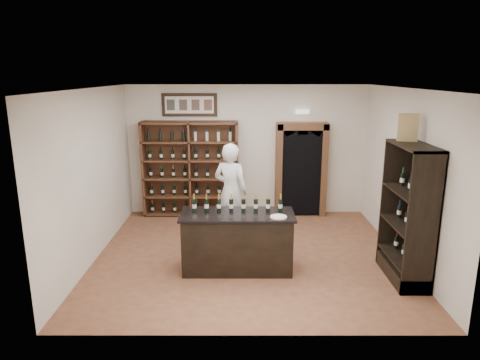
# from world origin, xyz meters

# --- Properties ---
(floor) EXTENTS (5.50, 5.50, 0.00)m
(floor) POSITION_xyz_m (0.00, 0.00, 0.00)
(floor) COLOR brown
(floor) RESTS_ON ground
(ceiling) EXTENTS (5.50, 5.50, 0.00)m
(ceiling) POSITION_xyz_m (0.00, 0.00, 3.00)
(ceiling) COLOR white
(ceiling) RESTS_ON wall_back
(wall_back) EXTENTS (5.50, 0.04, 3.00)m
(wall_back) POSITION_xyz_m (0.00, 2.50, 1.50)
(wall_back) COLOR silver
(wall_back) RESTS_ON ground
(wall_left) EXTENTS (0.04, 5.00, 3.00)m
(wall_left) POSITION_xyz_m (-2.75, 0.00, 1.50)
(wall_left) COLOR silver
(wall_left) RESTS_ON ground
(wall_right) EXTENTS (0.04, 5.00, 3.00)m
(wall_right) POSITION_xyz_m (2.75, 0.00, 1.50)
(wall_right) COLOR silver
(wall_right) RESTS_ON ground
(wine_shelf) EXTENTS (2.20, 0.38, 2.20)m
(wine_shelf) POSITION_xyz_m (-1.30, 2.33, 1.10)
(wine_shelf) COLOR #54311D
(wine_shelf) RESTS_ON ground
(framed_picture) EXTENTS (1.25, 0.04, 0.52)m
(framed_picture) POSITION_xyz_m (-1.30, 2.47, 2.55)
(framed_picture) COLOR black
(framed_picture) RESTS_ON wall_back
(arched_doorway) EXTENTS (1.17, 0.35, 2.17)m
(arched_doorway) POSITION_xyz_m (1.25, 2.33, 1.14)
(arched_doorway) COLOR black
(arched_doorway) RESTS_ON ground
(emergency_light) EXTENTS (0.30, 0.10, 0.10)m
(emergency_light) POSITION_xyz_m (1.25, 2.42, 2.40)
(emergency_light) COLOR white
(emergency_light) RESTS_ON wall_back
(tasting_counter) EXTENTS (1.88, 0.78, 1.00)m
(tasting_counter) POSITION_xyz_m (-0.20, -0.60, 0.49)
(tasting_counter) COLOR black
(tasting_counter) RESTS_ON ground
(counter_bottle_0) EXTENTS (0.07, 0.07, 0.30)m
(counter_bottle_0) POSITION_xyz_m (-0.92, -0.48, 1.11)
(counter_bottle_0) COLOR black
(counter_bottle_0) RESTS_ON tasting_counter
(counter_bottle_1) EXTENTS (0.07, 0.07, 0.30)m
(counter_bottle_1) POSITION_xyz_m (-0.71, -0.48, 1.11)
(counter_bottle_1) COLOR black
(counter_bottle_1) RESTS_ON tasting_counter
(counter_bottle_2) EXTENTS (0.07, 0.07, 0.30)m
(counter_bottle_2) POSITION_xyz_m (-0.51, -0.48, 1.11)
(counter_bottle_2) COLOR black
(counter_bottle_2) RESTS_ON tasting_counter
(counter_bottle_3) EXTENTS (0.07, 0.07, 0.30)m
(counter_bottle_3) POSITION_xyz_m (-0.30, -0.48, 1.11)
(counter_bottle_3) COLOR black
(counter_bottle_3) RESTS_ON tasting_counter
(counter_bottle_4) EXTENTS (0.07, 0.07, 0.30)m
(counter_bottle_4) POSITION_xyz_m (-0.10, -0.48, 1.11)
(counter_bottle_4) COLOR black
(counter_bottle_4) RESTS_ON tasting_counter
(counter_bottle_5) EXTENTS (0.07, 0.07, 0.30)m
(counter_bottle_5) POSITION_xyz_m (0.11, -0.48, 1.11)
(counter_bottle_5) COLOR black
(counter_bottle_5) RESTS_ON tasting_counter
(counter_bottle_6) EXTENTS (0.07, 0.07, 0.30)m
(counter_bottle_6) POSITION_xyz_m (0.31, -0.48, 1.11)
(counter_bottle_6) COLOR black
(counter_bottle_6) RESTS_ON tasting_counter
(counter_bottle_7) EXTENTS (0.07, 0.07, 0.30)m
(counter_bottle_7) POSITION_xyz_m (0.52, -0.48, 1.11)
(counter_bottle_7) COLOR black
(counter_bottle_7) RESTS_ON tasting_counter
(side_cabinet) EXTENTS (0.48, 1.20, 2.20)m
(side_cabinet) POSITION_xyz_m (2.52, -0.90, 0.75)
(side_cabinet) COLOR black
(side_cabinet) RESTS_ON ground
(shopkeeper) EXTENTS (0.84, 0.72, 1.94)m
(shopkeeper) POSITION_xyz_m (-0.34, 0.82, 0.97)
(shopkeeper) COLOR white
(shopkeeper) RESTS_ON ground
(plate) EXTENTS (0.27, 0.27, 0.02)m
(plate) POSITION_xyz_m (0.46, -0.81, 1.01)
(plate) COLOR silver
(plate) RESTS_ON tasting_counter
(wine_crate) EXTENTS (0.33, 0.20, 0.43)m
(wine_crate) POSITION_xyz_m (2.49, -0.58, 2.42)
(wine_crate) COLOR tan
(wine_crate) RESTS_ON side_cabinet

